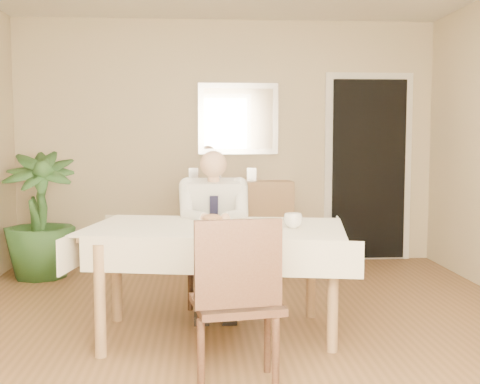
{
  "coord_description": "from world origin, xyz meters",
  "views": [
    {
      "loc": [
        -0.29,
        -4.01,
        1.34
      ],
      "look_at": [
        0.0,
        0.35,
        0.95
      ],
      "focal_mm": 45.0,
      "sensor_mm": 36.0,
      "label": 1
    }
  ],
  "objects": [
    {
      "name": "plate",
      "position": [
        -0.21,
        0.18,
        0.76
      ],
      "size": [
        0.26,
        0.26,
        0.02
      ],
      "primitive_type": "cylinder",
      "color": "white",
      "rests_on": "dining_table"
    },
    {
      "name": "food",
      "position": [
        -0.21,
        0.18,
        0.78
      ],
      "size": [
        0.14,
        0.14,
        0.06
      ],
      "primitive_type": "ellipsoid",
      "color": "brown",
      "rests_on": "dining_table"
    },
    {
      "name": "knife",
      "position": [
        -0.17,
        0.12,
        0.78
      ],
      "size": [
        0.01,
        0.13,
        0.01
      ],
      "primitive_type": "cylinder",
      "rotation": [
        1.57,
        0.0,
        0.0
      ],
      "color": "silver",
      "rests_on": "dining_table"
    },
    {
      "name": "fork",
      "position": [
        -0.25,
        0.12,
        0.78
      ],
      "size": [
        0.01,
        0.13,
        0.01
      ],
      "primitive_type": "cylinder",
      "rotation": [
        1.57,
        0.0,
        0.0
      ],
      "color": "silver",
      "rests_on": "dining_table"
    },
    {
      "name": "room",
      "position": [
        0.0,
        0.0,
        1.3
      ],
      "size": [
        5.0,
        5.02,
        2.6
      ],
      "color": "brown",
      "rests_on": "ground"
    },
    {
      "name": "photo_frame_center",
      "position": [
        -0.12,
        2.36,
        0.96
      ],
      "size": [
        0.1,
        0.02,
        0.14
      ],
      "primitive_type": "cube",
      "color": "silver",
      "rests_on": "sideboard"
    },
    {
      "name": "mirror",
      "position": [
        0.12,
        2.47,
        1.55
      ],
      "size": [
        0.86,
        0.04,
        0.76
      ],
      "color": "silver",
      "rests_on": "room"
    },
    {
      "name": "chair_near",
      "position": [
        -0.1,
        -0.95,
        0.53
      ],
      "size": [
        0.51,
        0.51,
        0.94
      ],
      "rotation": [
        0.0,
        0.0,
        0.17
      ],
      "color": "#3D271A",
      "rests_on": "ground"
    },
    {
      "name": "window",
      "position": [
        0.0,
        -2.47,
        1.45
      ],
      "size": [
        1.34,
        0.04,
        1.44
      ],
      "color": "white",
      "rests_on": "room"
    },
    {
      "name": "doorway",
      "position": [
        1.55,
        2.46,
        1.0
      ],
      "size": [
        0.96,
        0.07,
        2.1
      ],
      "color": "white",
      "rests_on": "ground"
    },
    {
      "name": "coffee_mug",
      "position": [
        0.32,
        -0.12,
        0.8
      ],
      "size": [
        0.16,
        0.16,
        0.1
      ],
      "primitive_type": "imported",
      "rotation": [
        0.0,
        0.0,
        0.37
      ],
      "color": "white",
      "rests_on": "dining_table"
    },
    {
      "name": "potted_palm",
      "position": [
        -1.83,
        1.82,
        0.61
      ],
      "size": [
        0.76,
        0.76,
        1.21
      ],
      "primitive_type": "imported",
      "rotation": [
        0.0,
        0.0,
        0.13
      ],
      "color": "#295123",
      "rests_on": "ground"
    },
    {
      "name": "sideboard",
      "position": [
        0.12,
        2.32,
        0.44
      ],
      "size": [
        1.14,
        0.49,
        0.89
      ],
      "primitive_type": "cube",
      "rotation": [
        0.0,
        0.0,
        0.1
      ],
      "color": "olive",
      "rests_on": "ground"
    },
    {
      "name": "photo_frame_right",
      "position": [
        0.25,
        2.35,
        0.96
      ],
      "size": [
        0.1,
        0.02,
        0.14
      ],
      "primitive_type": "cube",
      "color": "silver",
      "rests_on": "sideboard"
    },
    {
      "name": "seated_man",
      "position": [
        -0.19,
        0.59,
        0.69
      ],
      "size": [
        0.48,
        0.72,
        1.24
      ],
      "color": "white",
      "rests_on": "ground"
    },
    {
      "name": "dining_table",
      "position": [
        -0.19,
        -0.0,
        0.67
      ],
      "size": [
        1.89,
        1.32,
        0.75
      ],
      "rotation": [
        0.0,
        0.0,
        -0.18
      ],
      "color": "olive",
      "rests_on": "ground"
    },
    {
      "name": "photo_frame_left",
      "position": [
        -0.36,
        2.36,
        0.96
      ],
      "size": [
        0.1,
        0.02,
        0.14
      ],
      "primitive_type": "cube",
      "color": "silver",
      "rests_on": "sideboard"
    },
    {
      "name": "chair_far",
      "position": [
        -0.19,
        0.88,
        0.52
      ],
      "size": [
        0.45,
        0.45,
        0.92
      ],
      "rotation": [
        0.0,
        0.0,
        -0.03
      ],
      "color": "#3D271A",
      "rests_on": "ground"
    }
  ]
}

